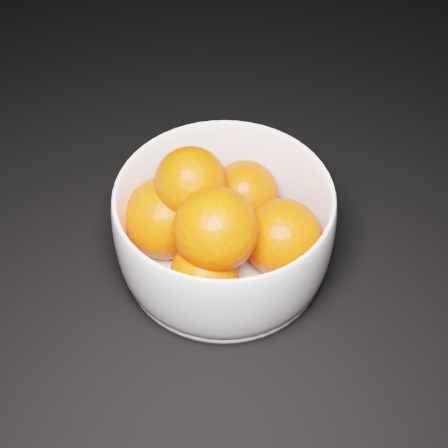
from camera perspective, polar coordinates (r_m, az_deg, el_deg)
The scene contains 3 objects.
ground at distance 0.85m, azimuth 1.42°, elevation 12.88°, with size 3.00×3.00×0.00m, color black.
bowl at distance 0.59m, azimuth -0.00°, elevation -0.33°, with size 0.21×0.21×0.10m.
orange_pile at distance 0.58m, azimuth -0.76°, elevation 0.24°, with size 0.18×0.17×0.12m.
Camera 1 is at (0.41, -0.55, 0.49)m, focal length 50.00 mm.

